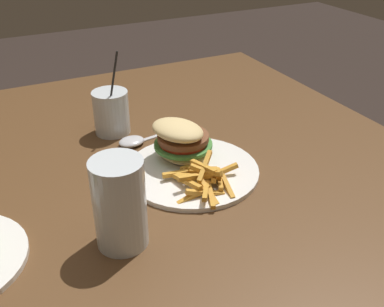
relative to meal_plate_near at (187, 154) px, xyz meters
name	(u,v)px	position (x,y,z in m)	size (l,w,h in m)	color
dining_table	(120,209)	(0.04, 0.14, -0.12)	(1.20, 1.34, 0.73)	brown
meal_plate_near	(187,154)	(0.00, 0.00, 0.00)	(0.28, 0.28, 0.10)	white
beer_glass	(120,207)	(-0.17, 0.20, 0.04)	(0.09, 0.09, 0.16)	silver
juice_glass	(111,114)	(0.23, 0.09, 0.02)	(0.09, 0.09, 0.21)	silver
spoon	(134,141)	(0.15, 0.06, -0.02)	(0.06, 0.20, 0.02)	silver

